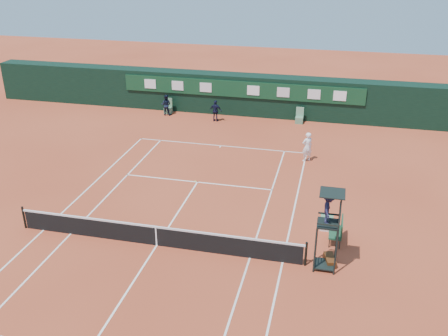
# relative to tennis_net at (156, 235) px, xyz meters

# --- Properties ---
(ground) EXTENTS (90.00, 90.00, 0.00)m
(ground) POSITION_rel_tennis_net_xyz_m (0.00, 0.00, -0.51)
(ground) COLOR #BA4A2C
(ground) RESTS_ON ground
(court_lines) EXTENTS (11.05, 23.85, 0.01)m
(court_lines) POSITION_rel_tennis_net_xyz_m (0.00, 0.00, -0.50)
(court_lines) COLOR silver
(court_lines) RESTS_ON ground
(tennis_net) EXTENTS (12.90, 0.10, 1.10)m
(tennis_net) POSITION_rel_tennis_net_xyz_m (0.00, 0.00, 0.00)
(tennis_net) COLOR black
(tennis_net) RESTS_ON ground
(back_wall) EXTENTS (40.00, 1.65, 3.00)m
(back_wall) POSITION_rel_tennis_net_xyz_m (0.00, 18.74, 1.00)
(back_wall) COLOR black
(back_wall) RESTS_ON ground
(linesman_chair_left) EXTENTS (0.55, 0.50, 1.15)m
(linesman_chair_left) POSITION_rel_tennis_net_xyz_m (-5.50, 17.48, -0.19)
(linesman_chair_left) COLOR #60926B
(linesman_chair_left) RESTS_ON ground
(linesman_chair_right) EXTENTS (0.55, 0.50, 1.15)m
(linesman_chair_right) POSITION_rel_tennis_net_xyz_m (4.50, 17.48, -0.19)
(linesman_chair_right) COLOR #578561
(linesman_chair_right) RESTS_ON ground
(umpire_chair) EXTENTS (0.96, 0.95, 3.42)m
(umpire_chair) POSITION_rel_tennis_net_xyz_m (7.15, 0.04, 1.95)
(umpire_chair) COLOR black
(umpire_chair) RESTS_ON ground
(player_bench) EXTENTS (0.56, 1.20, 1.10)m
(player_bench) POSITION_rel_tennis_net_xyz_m (7.62, 2.10, 0.09)
(player_bench) COLOR #194028
(player_bench) RESTS_ON ground
(tennis_bag) EXTENTS (0.56, 0.90, 0.31)m
(tennis_bag) POSITION_rel_tennis_net_xyz_m (7.37, 0.36, -0.35)
(tennis_bag) COLOR black
(tennis_bag) RESTS_ON ground
(cooler) EXTENTS (0.57, 0.57, 0.65)m
(cooler) POSITION_rel_tennis_net_xyz_m (7.10, 3.08, -0.18)
(cooler) COLOR silver
(cooler) RESTS_ON ground
(tennis_ball) EXTENTS (0.07, 0.07, 0.07)m
(tennis_ball) POSITION_rel_tennis_net_xyz_m (-0.13, 6.43, -0.47)
(tennis_ball) COLOR #BEE334
(tennis_ball) RESTS_ON ground
(player) EXTENTS (0.79, 0.73, 1.81)m
(player) POSITION_rel_tennis_net_xyz_m (5.57, 10.70, 0.40)
(player) COLOR white
(player) RESTS_ON ground
(ball_kid_left) EXTENTS (0.78, 0.61, 1.58)m
(ball_kid_left) POSITION_rel_tennis_net_xyz_m (-5.49, 17.04, 0.28)
(ball_kid_left) COLOR black
(ball_kid_left) RESTS_ON ground
(ball_kid_right) EXTENTS (0.95, 0.46, 1.57)m
(ball_kid_right) POSITION_rel_tennis_net_xyz_m (-1.50, 16.50, 0.28)
(ball_kid_right) COLOR black
(ball_kid_right) RESTS_ON ground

